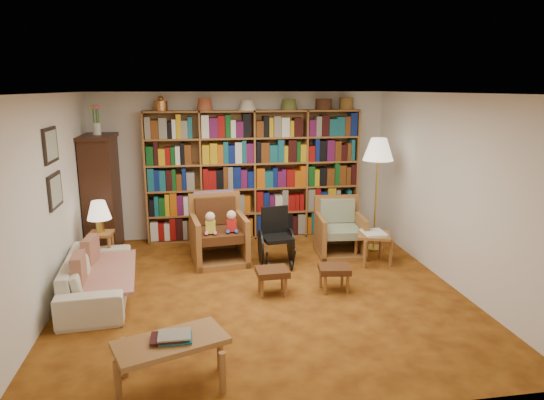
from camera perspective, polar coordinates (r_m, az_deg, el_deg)
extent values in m
plane|color=#9A5917|center=(6.36, -1.16, -10.67)|extent=(5.00, 5.00, 0.00)
plane|color=silver|center=(5.83, -1.28, 12.45)|extent=(5.00, 5.00, 0.00)
plane|color=white|center=(8.41, -3.63, 4.07)|extent=(5.00, 0.00, 5.00)
plane|color=white|center=(3.62, 4.44, -8.25)|extent=(5.00, 0.00, 5.00)
plane|color=white|center=(6.15, -24.94, -0.49)|extent=(0.00, 5.00, 5.00)
plane|color=white|center=(6.78, 20.19, 1.10)|extent=(0.00, 5.00, 5.00)
cube|color=brown|center=(8.30, -2.12, 2.92)|extent=(3.60, 0.30, 2.20)
cube|color=#351A0E|center=(8.07, -19.35, 0.44)|extent=(0.45, 0.90, 1.80)
cube|color=#351A0E|center=(7.94, -19.86, 7.01)|extent=(0.50, 0.95, 0.06)
cylinder|color=white|center=(7.92, -19.92, 7.87)|extent=(0.12, 0.12, 0.18)
cube|color=black|center=(6.33, -24.62, 5.88)|extent=(0.03, 0.52, 0.42)
cube|color=gray|center=(6.32, -24.49, 5.89)|extent=(0.01, 0.44, 0.34)
cube|color=black|center=(6.41, -24.16, 1.01)|extent=(0.03, 0.52, 0.42)
cube|color=gray|center=(6.41, -24.03, 1.01)|extent=(0.01, 0.44, 0.34)
imported|color=beige|center=(6.48, -19.85, -8.47)|extent=(1.89, 0.84, 0.54)
cube|color=beige|center=(6.46, -19.43, -8.21)|extent=(0.94, 1.58, 0.04)
cube|color=maroon|center=(6.77, -20.53, -5.98)|extent=(0.17, 0.39, 0.38)
cube|color=maroon|center=(6.12, -21.76, -8.08)|extent=(0.15, 0.40, 0.39)
cube|color=brown|center=(7.28, -19.50, -3.75)|extent=(0.35, 0.35, 0.04)
cylinder|color=brown|center=(7.28, -20.48, -6.20)|extent=(0.05, 0.05, 0.53)
cylinder|color=brown|center=(7.23, -18.52, -6.17)|extent=(0.05, 0.05, 0.53)
cylinder|color=brown|center=(7.51, -20.12, -5.58)|extent=(0.05, 0.05, 0.53)
cylinder|color=brown|center=(7.46, -18.22, -5.54)|extent=(0.05, 0.05, 0.53)
cylinder|color=gold|center=(7.25, -19.57, -2.90)|extent=(0.11, 0.11, 0.19)
cone|color=white|center=(7.20, -19.71, -1.12)|extent=(0.33, 0.33, 0.26)
cube|color=brown|center=(7.40, -6.18, -6.90)|extent=(0.88, 0.91, 0.09)
cube|color=brown|center=(7.30, -9.05, -4.74)|extent=(0.17, 0.83, 0.70)
cube|color=brown|center=(7.33, -3.44, -4.51)|extent=(0.17, 0.83, 0.70)
cube|color=brown|center=(7.61, -6.42, -2.77)|extent=(0.80, 0.18, 0.99)
cube|color=#4E2D14|center=(7.25, -6.24, -4.05)|extent=(0.69, 0.76, 0.13)
cube|color=#4E2D14|center=(7.48, -6.43, -1.23)|extent=(0.62, 0.18, 0.42)
cube|color=#AB2D65|center=(7.58, -6.49, -0.54)|extent=(0.62, 0.14, 0.44)
cube|color=brown|center=(7.73, 7.96, -6.11)|extent=(0.76, 0.79, 0.08)
cube|color=brown|center=(7.56, 5.70, -4.29)|extent=(0.13, 0.74, 0.63)
cube|color=brown|center=(7.74, 10.29, -4.01)|extent=(0.13, 0.74, 0.63)
cube|color=brown|center=(7.91, 7.35, -2.58)|extent=(0.71, 0.13, 0.89)
cube|color=gray|center=(7.60, 8.11, -3.65)|extent=(0.60, 0.66, 0.12)
cube|color=gray|center=(7.80, 7.53, -1.25)|extent=(0.56, 0.14, 0.37)
cube|color=black|center=(7.12, 0.58, -4.52)|extent=(0.47, 0.47, 0.05)
cube|color=black|center=(7.25, 0.31, -2.33)|extent=(0.41, 0.11, 0.41)
cylinder|color=black|center=(7.22, -1.34, -5.56)|extent=(0.03, 0.51, 0.51)
cylinder|color=black|center=(7.30, 2.22, -5.38)|extent=(0.03, 0.51, 0.51)
cylinder|color=black|center=(6.97, -0.41, -7.86)|extent=(0.03, 0.15, 0.15)
cylinder|color=black|center=(7.02, 2.26, -7.70)|extent=(0.03, 0.15, 0.15)
cylinder|color=gold|center=(8.10, 11.85, -5.53)|extent=(0.30, 0.30, 0.03)
cylinder|color=gold|center=(7.90, 12.10, -0.40)|extent=(0.03, 0.03, 1.52)
cone|color=white|center=(7.75, 12.41, 5.86)|extent=(0.48, 0.48, 0.35)
cube|color=brown|center=(7.34, 11.89, -4.05)|extent=(0.60, 0.60, 0.04)
cylinder|color=brown|center=(7.17, 10.89, -6.34)|extent=(0.05, 0.05, 0.42)
cylinder|color=brown|center=(7.31, 13.80, -6.10)|extent=(0.05, 0.05, 0.42)
cylinder|color=brown|center=(7.52, 9.86, -5.37)|extent=(0.05, 0.05, 0.42)
cylinder|color=brown|center=(7.66, 12.66, -5.17)|extent=(0.05, 0.05, 0.42)
cube|color=silver|center=(7.33, 11.90, -3.79)|extent=(0.41, 0.46, 0.03)
cube|color=#4E2D14|center=(6.17, 0.04, -8.46)|extent=(0.41, 0.35, 0.08)
cylinder|color=brown|center=(6.10, -1.18, -10.42)|extent=(0.04, 0.04, 0.26)
cylinder|color=brown|center=(6.15, 1.62, -10.24)|extent=(0.04, 0.04, 0.26)
cylinder|color=brown|center=(6.32, -1.49, -9.57)|extent=(0.04, 0.04, 0.26)
cylinder|color=brown|center=(6.37, 1.21, -9.40)|extent=(0.04, 0.04, 0.26)
cube|color=#4E2D14|center=(6.32, 7.34, -8.06)|extent=(0.43, 0.38, 0.08)
cylinder|color=brown|center=(6.24, 6.29, -9.97)|extent=(0.04, 0.04, 0.25)
cylinder|color=brown|center=(6.33, 8.90, -9.74)|extent=(0.04, 0.04, 0.25)
cylinder|color=brown|center=(6.45, 5.73, -9.17)|extent=(0.04, 0.04, 0.25)
cylinder|color=brown|center=(6.53, 8.26, -8.96)|extent=(0.04, 0.04, 0.25)
cube|color=brown|center=(4.46, -11.83, -16.09)|extent=(1.06, 0.78, 0.05)
cylinder|color=brown|center=(4.45, -17.69, -19.79)|extent=(0.06, 0.06, 0.38)
cylinder|color=brown|center=(4.40, -5.83, -19.58)|extent=(0.06, 0.06, 0.38)
cylinder|color=brown|center=(4.78, -17.02, -17.30)|extent=(0.06, 0.06, 0.38)
cylinder|color=brown|center=(4.73, -6.14, -17.07)|extent=(0.06, 0.06, 0.38)
cube|color=brown|center=(4.44, -11.86, -15.50)|extent=(0.34, 0.30, 0.05)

